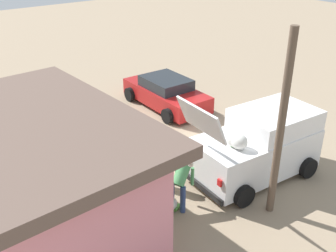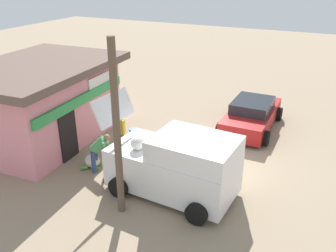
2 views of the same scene
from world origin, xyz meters
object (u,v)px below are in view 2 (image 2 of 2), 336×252
Objects in this scene: customer_bending at (99,149)px; unloaded_banana_pile at (92,161)px; vendor_standing at (121,130)px; paint_bucket at (133,133)px; delivery_van at (176,165)px; storefront_bar at (42,101)px; parked_sedan at (252,115)px.

unloaded_banana_pile is (0.11, 0.42, -0.64)m from customer_bending.
vendor_standing reaches higher than unloaded_banana_pile.
unloaded_banana_pile is 2.70m from paint_bucket.
delivery_van is 3.16× the size of customer_bending.
storefront_bar reaches higher than unloaded_banana_pile.
vendor_standing is at bearing 0.46° from customer_bending.
delivery_van reaches higher than unloaded_banana_pile.
parked_sedan is 3.01× the size of customer_bending.
parked_sedan is at bearing -36.75° from unloaded_banana_pile.
storefront_bar is 7.74× the size of unloaded_banana_pile.
customer_bending is 2.90m from paint_bucket.
parked_sedan is 2.53× the size of vendor_standing.
customer_bending is 3.99× the size of paint_bucket.
parked_sedan reaches higher than unloaded_banana_pile.
customer_bending is at bearing 87.88° from delivery_van.
delivery_van is at bearing -117.49° from vendor_standing.
storefront_bar is 19.35× the size of paint_bucket.
storefront_bar is at bearing 122.37° from parked_sedan.
vendor_standing reaches higher than parked_sedan.
storefront_bar is 3.83m from paint_bucket.
unloaded_banana_pile is at bearing -108.98° from storefront_bar.
customer_bending is at bearing 146.57° from parked_sedan.
storefront_bar is 1.54× the size of delivery_van.
delivery_van is at bearing -93.74° from unloaded_banana_pile.
unloaded_banana_pile is at bearing 162.58° from vendor_standing.
storefront_bar is 4.86× the size of customer_bending.
vendor_standing is 1.90× the size of unloaded_banana_pile.
vendor_standing is at bearing -17.42° from unloaded_banana_pile.
parked_sedan is 4.79× the size of unloaded_banana_pile.
unloaded_banana_pile is at bearing 143.25° from parked_sedan.
paint_bucket is (-2.99, 4.16, -0.43)m from parked_sedan.
storefront_bar is at bearing 71.53° from customer_bending.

